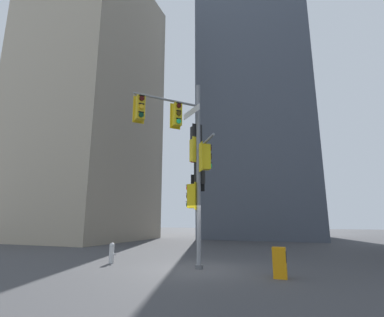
{
  "coord_description": "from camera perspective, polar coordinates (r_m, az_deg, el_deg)",
  "views": [
    {
      "loc": [
        4.04,
        -11.27,
        1.9
      ],
      "look_at": [
        -0.33,
        0.09,
        4.56
      ],
      "focal_mm": 26.52,
      "sensor_mm": 36.0,
      "label": 1
    }
  ],
  "objects": [
    {
      "name": "newspaper_box",
      "position": [
        10.6,
        17.24,
        -19.36
      ],
      "size": [
        0.45,
        0.36,
        1.01
      ],
      "color": "orange",
      "rests_on": "ground"
    },
    {
      "name": "ground",
      "position": [
        12.12,
        1.41,
        -21.33
      ],
      "size": [
        120.0,
        120.0,
        0.0
      ],
      "primitive_type": "plane",
      "color": "#474749"
    },
    {
      "name": "building_tower_left",
      "position": [
        33.35,
        -20.11,
        9.9
      ],
      "size": [
        12.09,
        12.09,
        28.17
      ],
      "primitive_type": "cube",
      "color": "tan",
      "rests_on": "ground"
    },
    {
      "name": "signal_pole_assembly",
      "position": [
        12.07,
        -0.56,
        1.14
      ],
      "size": [
        3.4,
        2.78,
        7.93
      ],
      "color": "gray",
      "rests_on": "ground"
    },
    {
      "name": "fire_hydrant",
      "position": [
        14.05,
        -15.85,
        -17.72
      ],
      "size": [
        0.33,
        0.23,
        0.9
      ],
      "color": "silver",
      "rests_on": "ground"
    },
    {
      "name": "building_mid_block",
      "position": [
        40.77,
        12.64,
        21.24
      ],
      "size": [
        12.32,
        12.32,
        48.49
      ],
      "primitive_type": "cube",
      "color": "#4C5460",
      "rests_on": "ground"
    }
  ]
}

